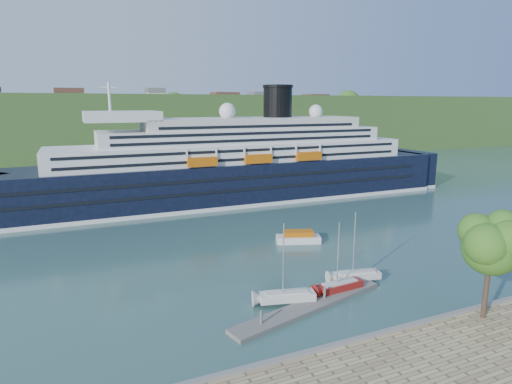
# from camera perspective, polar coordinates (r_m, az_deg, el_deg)

# --- Properties ---
(ground) EXTENTS (400.00, 400.00, 0.00)m
(ground) POSITION_cam_1_polar(r_m,az_deg,el_deg) (40.50, 13.31, -19.78)
(ground) COLOR #2D514D
(ground) RESTS_ON ground
(far_hillside) EXTENTS (400.00, 50.00, 24.00)m
(far_hillside) POSITION_cam_1_polar(r_m,az_deg,el_deg) (173.76, -16.68, 8.32)
(far_hillside) COLOR #345C24
(far_hillside) RESTS_ON ground
(quay_coping) EXTENTS (220.00, 0.50, 0.30)m
(quay_coping) POSITION_cam_1_polar(r_m,az_deg,el_deg) (39.78, 13.57, -18.49)
(quay_coping) COLOR slate
(quay_coping) RESTS_ON promenade
(cruise_ship) EXTENTS (111.29, 17.13, 24.96)m
(cruise_ship) POSITION_cam_1_polar(r_m,az_deg,el_deg) (91.81, -3.78, 6.43)
(cruise_ship) COLOR black
(cruise_ship) RESTS_ON ground
(promenade_tree) EXTENTS (6.83, 6.83, 11.31)m
(promenade_tree) POSITION_cam_1_polar(r_m,az_deg,el_deg) (45.55, 28.68, -8.07)
(promenade_tree) COLOR #245716
(promenade_tree) RESTS_ON promenade
(floating_pontoon) EXTENTS (19.68, 7.28, 0.44)m
(floating_pontoon) POSITION_cam_1_polar(r_m,az_deg,el_deg) (46.55, 7.21, -14.82)
(floating_pontoon) COLOR gray
(floating_pontoon) RESTS_ON ground
(sailboat_white_near) EXTENTS (6.84, 3.40, 8.51)m
(sailboat_white_near) POSITION_cam_1_polar(r_m,az_deg,el_deg) (45.46, 4.23, -9.85)
(sailboat_white_near) COLOR silver
(sailboat_white_near) RESTS_ON ground
(sailboat_red) EXTENTS (6.24, 2.15, 7.92)m
(sailboat_red) POSITION_cam_1_polar(r_m,az_deg,el_deg) (48.94, 11.26, -8.82)
(sailboat_red) COLOR maroon
(sailboat_red) RESTS_ON ground
(sailboat_white_far) EXTENTS (6.62, 2.97, 8.26)m
(sailboat_white_far) POSITION_cam_1_polar(r_m,az_deg,el_deg) (52.08, 13.37, -7.44)
(sailboat_white_far) COLOR silver
(sailboat_white_far) RESTS_ON ground
(tender_launch) EXTENTS (7.14, 4.49, 1.87)m
(tender_launch) POSITION_cam_1_polar(r_m,az_deg,el_deg) (66.13, 5.65, -5.94)
(tender_launch) COLOR #C35D0B
(tender_launch) RESTS_ON ground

